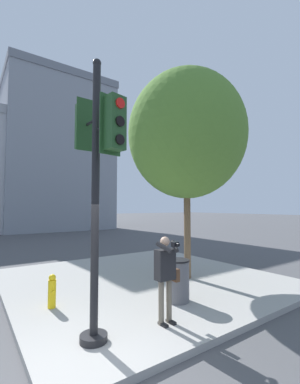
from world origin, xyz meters
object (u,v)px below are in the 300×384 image
(person_photographer, at_px, (166,271))
(trash_bin, at_px, (177,280))
(street_tree, at_px, (187,135))
(fire_hydrant, at_px, (52,291))
(traffic_signal_pole, at_px, (97,167))

(person_photographer, distance_m, trash_bin, 1.36)
(street_tree, bearing_deg, trash_bin, -140.31)
(fire_hydrant, relative_size, trash_bin, 0.75)
(traffic_signal_pole, xyz_separation_m, trash_bin, (2.42, 0.59, -2.51))
(traffic_signal_pole, xyz_separation_m, fire_hydrant, (-0.22, 1.94, -2.65))
(person_photographer, xyz_separation_m, fire_hydrant, (-1.65, 2.13, -0.64))
(trash_bin, bearing_deg, street_tree, 39.69)
(traffic_signal_pole, relative_size, person_photographer, 2.94)
(traffic_signal_pole, bearing_deg, street_tree, 25.66)
(street_tree, height_order, trash_bin, street_tree)
(person_photographer, distance_m, fire_hydrant, 2.77)
(person_photographer, bearing_deg, trash_bin, 38.25)
(trash_bin, bearing_deg, traffic_signal_pole, -166.31)
(fire_hydrant, distance_m, trash_bin, 2.97)
(fire_hydrant, xyz_separation_m, trash_bin, (2.64, -1.36, 0.13))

